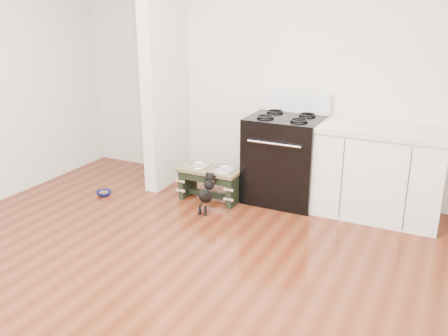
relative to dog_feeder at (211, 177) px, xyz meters
The scene contains 8 objects.
ground 1.87m from the dog_feeder, 75.69° to the right, with size 5.00×5.00×0.00m, color #4B1C0D.
room_shell 2.30m from the dog_feeder, 75.69° to the right, with size 5.00×5.00×5.00m.
partition_wall 1.34m from the dog_feeder, 157.17° to the left, with size 0.15×0.80×2.70m, color silver.
oven_range 0.83m from the dog_feeder, 26.95° to the left, with size 0.76×0.69×1.14m.
cabinet_run 1.74m from the dog_feeder, 12.64° to the left, with size 1.24×0.64×0.91m.
dog_feeder is the anchor object (origin of this frame).
puppy 0.33m from the dog_feeder, 68.85° to the right, with size 0.12×0.34×0.40m.
floor_bowl 1.22m from the dog_feeder, 159.23° to the right, with size 0.17×0.17×0.05m.
Camera 1 is at (1.90, -2.66, 2.09)m, focal length 40.00 mm.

